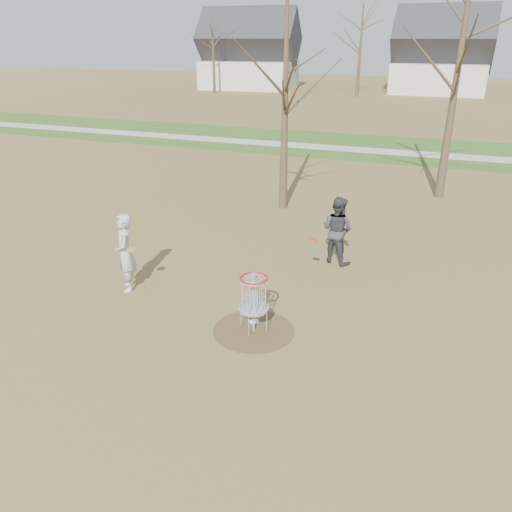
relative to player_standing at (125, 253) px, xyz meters
The scene contains 11 objects.
ground 3.91m from the player_standing, 11.74° to the right, with size 160.00×160.00×0.00m, color brown.
green_band 20.59m from the player_standing, 79.64° to the left, with size 160.00×8.00×0.01m, color #2D5119.
footpath 19.61m from the player_standing, 79.12° to the left, with size 160.00×1.50×0.01m, color #9E9E99.
dirt_circle 3.91m from the player_standing, 11.74° to the right, with size 1.80×1.80×0.01m, color #47331E.
player_standing is the anchor object (origin of this frame).
player_throwing 5.78m from the player_standing, 37.22° to the left, with size 0.94×0.73×1.93m, color #36363B.
disc_grounded 3.74m from the player_standing, ahead, with size 0.22×0.22×0.02m, color white.
discs_in_play 2.60m from the player_standing, 19.35° to the left, with size 4.12×2.40×0.07m.
disc_golf_basket 3.78m from the player_standing, 11.74° to the right, with size 0.64×0.64×1.35m.
bare_trees 35.71m from the player_standing, 81.11° to the left, with size 52.62×44.98×9.00m.
houses_row 52.47m from the player_standing, 81.20° to the left, with size 56.51×10.01×7.26m.
Camera 1 is at (3.29, -8.77, 5.93)m, focal length 35.00 mm.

